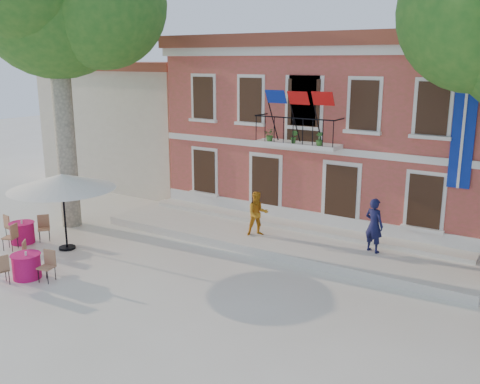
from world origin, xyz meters
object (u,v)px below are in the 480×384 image
Objects in this scene: pedestrian_navy at (374,225)px; cafe_table_3 at (22,232)px; patio_umbrella at (62,182)px; cafe_table_1 at (26,265)px; pedestrian_orange at (258,214)px.

cafe_table_3 is at bearing 41.78° from pedestrian_navy.
cafe_table_3 is at bearing -166.67° from patio_umbrella.
cafe_table_1 is at bearing -65.89° from patio_umbrella.
cafe_table_1 is at bearing 57.64° from pedestrian_navy.
pedestrian_orange reaches higher than cafe_table_1.
pedestrian_orange is (-4.12, -0.60, -0.11)m from pedestrian_navy.
pedestrian_navy is 0.99× the size of cafe_table_3.
patio_umbrella is 2.00× the size of cafe_table_1.
pedestrian_navy is at bearing 40.75° from cafe_table_1.
pedestrian_orange is at bearing 32.85° from cafe_table_3.
pedestrian_navy is 1.13× the size of pedestrian_orange.
pedestrian_navy reaches higher than cafe_table_1.
cafe_table_1 is 0.99× the size of cafe_table_3.
cafe_table_1 is (-4.26, -6.63, -0.68)m from pedestrian_orange.
pedestrian_orange reaches higher than cafe_table_3.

